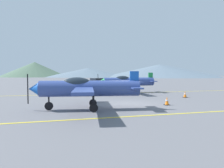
% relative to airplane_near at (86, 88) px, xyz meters
% --- Properties ---
extents(ground_plane, '(400.00, 400.00, 0.00)m').
position_rel_airplane_near_xyz_m(ground_plane, '(3.20, 1.36, -1.35)').
color(ground_plane, slate).
extents(apron_line_near, '(80.00, 0.16, 0.01)m').
position_rel_airplane_near_xyz_m(apron_line_near, '(3.20, -2.74, -1.35)').
color(apron_line_near, yellow).
rests_on(apron_line_near, ground_plane).
extents(apron_line_far, '(80.00, 0.16, 0.01)m').
position_rel_airplane_near_xyz_m(apron_line_far, '(3.20, 9.77, -1.35)').
color(apron_line_far, yellow).
rests_on(apron_line_far, ground_plane).
extents(airplane_near, '(7.01, 8.04, 2.40)m').
position_rel_airplane_near_xyz_m(airplane_near, '(0.00, 0.00, 0.00)').
color(airplane_near, '#33478C').
rests_on(airplane_near, ground_plane).
extents(airplane_mid, '(6.91, 7.98, 2.40)m').
position_rel_airplane_near_xyz_m(airplane_mid, '(6.17, 10.05, 0.00)').
color(airplane_mid, '#33478C').
rests_on(airplane_mid, ground_plane).
extents(car_sedan, '(4.66, 3.40, 1.62)m').
position_rel_airplane_near_xyz_m(car_sedan, '(4.24, 17.55, -0.51)').
color(car_sedan, '#3372BF').
rests_on(car_sedan, ground_plane).
extents(traffic_cone_front, '(0.36, 0.36, 0.59)m').
position_rel_airplane_near_xyz_m(traffic_cone_front, '(5.82, 0.26, -1.06)').
color(traffic_cone_front, black).
rests_on(traffic_cone_front, ground_plane).
extents(traffic_cone_side, '(0.36, 0.36, 0.59)m').
position_rel_airplane_near_xyz_m(traffic_cone_side, '(9.91, 4.00, -1.06)').
color(traffic_cone_side, black).
rests_on(traffic_cone_side, ground_plane).
extents(hill_centerleft, '(51.84, 51.84, 11.78)m').
position_rel_airplane_near_xyz_m(hill_centerleft, '(-20.22, 155.36, 4.54)').
color(hill_centerleft, '#4C6651').
rests_on(hill_centerleft, ground_plane).
extents(hill_centerright, '(65.20, 65.20, 6.96)m').
position_rel_airplane_near_xyz_m(hill_centerright, '(19.95, 140.59, 2.13)').
color(hill_centerright, slate).
rests_on(hill_centerright, ground_plane).
extents(hill_right, '(86.31, 86.31, 9.41)m').
position_rel_airplane_near_xyz_m(hill_right, '(69.96, 121.19, 3.35)').
color(hill_right, slate).
rests_on(hill_right, ground_plane).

